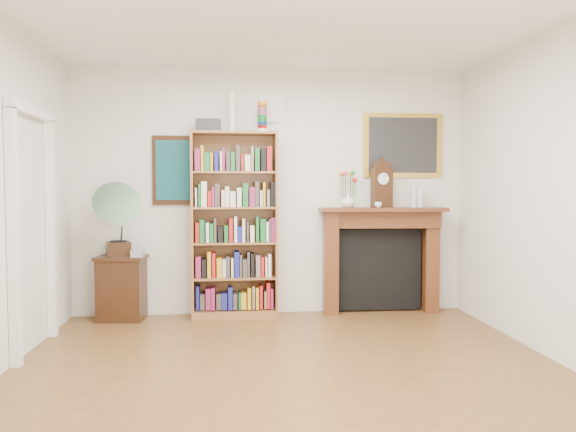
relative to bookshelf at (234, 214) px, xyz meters
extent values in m
cube|color=#563A1A|center=(0.42, -2.31, -1.16)|extent=(4.50, 5.00, 0.01)
cube|color=silver|center=(0.42, 0.19, 0.24)|extent=(4.50, 0.01, 2.80)
cube|color=silver|center=(0.42, -4.81, 0.24)|extent=(4.50, 0.01, 2.80)
cube|color=white|center=(-1.78, -1.58, -0.11)|extent=(0.08, 0.08, 2.10)
cube|color=white|center=(-1.78, -0.64, -0.11)|extent=(0.08, 0.08, 2.10)
cube|color=white|center=(-1.78, -1.11, 0.97)|extent=(0.08, 1.02, 0.08)
cube|color=black|center=(-0.63, 0.17, 0.49)|extent=(0.58, 0.03, 0.78)
cube|color=#114D53|center=(-0.63, 0.15, 0.49)|extent=(0.50, 0.01, 0.67)
cube|color=white|center=(0.42, 0.17, 1.19)|extent=(0.26, 0.03, 0.30)
cube|color=silver|center=(0.42, 0.15, 1.19)|extent=(0.22, 0.01, 0.26)
cube|color=gold|center=(1.97, 0.17, 0.79)|extent=(0.95, 0.03, 0.75)
cube|color=#262628|center=(1.97, 0.15, 0.79)|extent=(0.82, 0.01, 0.65)
cube|color=brown|center=(-0.46, 0.00, -0.12)|extent=(0.03, 0.34, 2.07)
cube|color=brown|center=(0.46, 0.00, -0.12)|extent=(0.03, 0.34, 2.07)
cube|color=brown|center=(0.00, 0.00, 0.90)|extent=(0.96, 0.35, 0.03)
cube|color=brown|center=(0.00, 0.00, -1.11)|extent=(0.96, 0.35, 0.09)
cube|color=brown|center=(0.00, 0.16, -0.12)|extent=(0.95, 0.03, 2.07)
cube|color=brown|center=(0.00, 0.00, -0.71)|extent=(0.90, 0.33, 0.02)
cube|color=brown|center=(0.00, 0.00, -0.32)|extent=(0.90, 0.33, 0.02)
cube|color=brown|center=(0.00, 0.00, 0.07)|extent=(0.90, 0.33, 0.02)
cube|color=brown|center=(0.00, 0.00, 0.46)|extent=(0.90, 0.33, 0.02)
cube|color=black|center=(-1.24, -0.02, -0.80)|extent=(0.56, 0.43, 0.71)
cube|color=#462310|center=(1.10, 0.06, -0.57)|extent=(0.17, 0.22, 1.18)
cube|color=#462310|center=(2.29, 0.06, -0.57)|extent=(0.17, 0.22, 1.18)
cube|color=#462310|center=(1.70, 0.06, -0.07)|extent=(1.36, 0.29, 0.19)
cube|color=#462310|center=(1.70, 0.02, 0.05)|extent=(1.47, 0.43, 0.04)
cube|color=black|center=(1.70, 0.14, -0.66)|extent=(0.98, 0.09, 0.95)
cube|color=black|center=(-1.27, 0.03, -0.38)|extent=(0.31, 0.31, 0.15)
cylinder|color=black|center=(-1.27, 0.03, -0.30)|extent=(0.24, 0.24, 0.01)
cone|color=#314732|center=(-1.27, -0.12, 0.04)|extent=(0.65, 0.73, 0.64)
cube|color=#B2B2BE|center=(-1.04, -0.16, -0.41)|extent=(0.13, 0.13, 0.08)
cube|color=black|center=(1.69, 0.05, 0.29)|extent=(0.25, 0.16, 0.45)
cylinder|color=white|center=(1.69, -0.02, 0.40)|extent=(0.13, 0.04, 0.13)
cube|color=black|center=(1.69, 0.05, 0.55)|extent=(0.18, 0.13, 0.08)
imported|color=white|center=(1.30, 0.03, 0.15)|extent=(0.19, 0.19, 0.16)
imported|color=silver|center=(1.62, -0.06, 0.10)|extent=(0.11, 0.11, 0.07)
cylinder|color=silver|center=(2.08, 0.05, 0.19)|extent=(0.07, 0.07, 0.24)
cylinder|color=silver|center=(2.15, 0.03, 0.17)|extent=(0.06, 0.06, 0.20)
camera|label=1|loc=(-0.03, -6.28, 0.31)|focal=35.00mm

